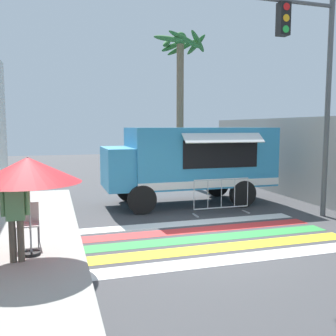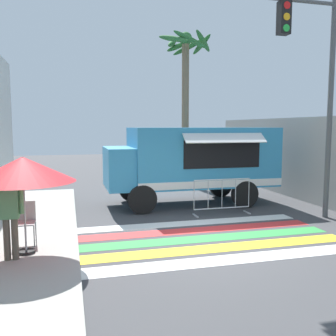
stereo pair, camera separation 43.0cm
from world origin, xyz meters
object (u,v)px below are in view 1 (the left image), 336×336
folding_chair (28,220)px  palm_tree (181,76)px  patio_umbrella (28,170)px  barricade_front (221,197)px  vendor_person (15,211)px  food_truck (187,159)px  traffic_signal_pole (302,65)px

folding_chair → palm_tree: (6.42, 8.25, 4.41)m
patio_umbrella → folding_chair: size_ratio=2.25×
barricade_front → palm_tree: bearing=82.8°
palm_tree → patio_umbrella: bearing=-125.2°
patio_umbrella → vendor_person: bearing=-124.8°
food_truck → traffic_signal_pole: 4.82m
traffic_signal_pole → folding_chair: bearing=-174.0°
food_truck → barricade_front: (0.50, -1.78, -1.06)m
patio_umbrella → folding_chair: 1.39m
food_truck → patio_umbrella: size_ratio=2.79×
folding_chair → barricade_front: (5.63, 1.95, -0.14)m
food_truck → barricade_front: 2.13m
patio_umbrella → palm_tree: size_ratio=0.30×
patio_umbrella → barricade_front: 6.28m
food_truck → patio_umbrella: food_truck is taller
barricade_front → palm_tree: 7.81m
barricade_front → patio_umbrella: bearing=-154.2°
folding_chair → vendor_person: 1.16m
traffic_signal_pole → folding_chair: traffic_signal_pole is taller
patio_umbrella → folding_chair: (-0.10, 0.72, -1.19)m
vendor_person → palm_tree: palm_tree is taller
food_truck → folding_chair: 6.41m
folding_chair → vendor_person: vendor_person is taller
food_truck → folding_chair: bearing=-144.0°
patio_umbrella → barricade_front: patio_umbrella is taller
barricade_front → palm_tree: palm_tree is taller
food_truck → barricade_front: bearing=-74.5°
traffic_signal_pole → palm_tree: palm_tree is taller
traffic_signal_pole → palm_tree: 7.56m
barricade_front → traffic_signal_pole: bearing=-30.3°
barricade_front → folding_chair: bearing=-160.9°
patio_umbrella → food_truck: bearing=41.5°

